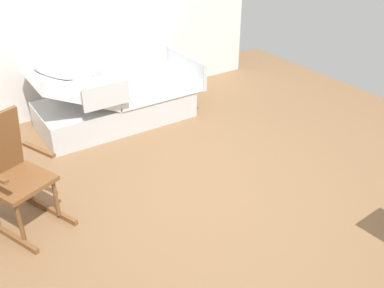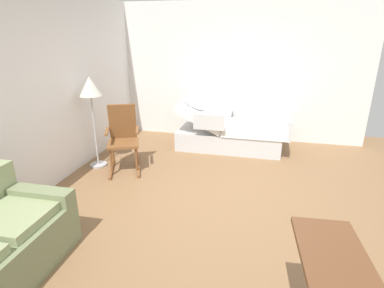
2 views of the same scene
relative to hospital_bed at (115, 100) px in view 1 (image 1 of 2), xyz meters
name	(u,v)px [view 1 (image 1 of 2)]	position (x,y,z in m)	size (l,w,h in m)	color
ground_plane	(221,204)	(-2.14, -0.08, -0.30)	(6.99, 6.99, 0.00)	olive
side_wall	(90,5)	(0.70, -0.08, 1.05)	(0.10, 4.96, 2.70)	white
hospital_bed	(115,100)	(0.00, 0.00, 0.00)	(1.05, 2.09, 1.01)	silver
rocking_chair	(13,174)	(-1.33, 1.56, 0.20)	(0.88, 0.73, 1.05)	brown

